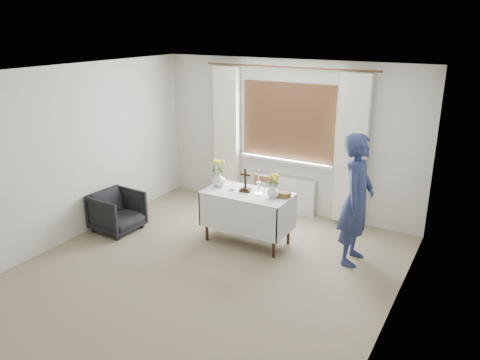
% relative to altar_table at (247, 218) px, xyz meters
% --- Properties ---
extents(ground, '(5.00, 5.00, 0.00)m').
position_rel_altar_table_xyz_m(ground, '(-0.05, -1.07, -0.38)').
color(ground, gray).
rests_on(ground, ground).
extents(altar_table, '(1.24, 0.64, 0.76)m').
position_rel_altar_table_xyz_m(altar_table, '(0.00, 0.00, 0.00)').
color(altar_table, white).
rests_on(altar_table, ground).
extents(wooden_chair, '(0.41, 0.41, 0.87)m').
position_rel_altar_table_xyz_m(wooden_chair, '(0.02, 0.34, 0.06)').
color(wooden_chair, brown).
rests_on(wooden_chair, ground).
extents(armchair, '(0.70, 0.69, 0.61)m').
position_rel_altar_table_xyz_m(armchair, '(-1.91, -0.63, -0.08)').
color(armchair, black).
rests_on(armchair, ground).
extents(person, '(0.44, 0.65, 1.74)m').
position_rel_altar_table_xyz_m(person, '(1.48, 0.20, 0.49)').
color(person, navy).
rests_on(person, ground).
extents(radiator, '(1.10, 0.10, 0.60)m').
position_rel_altar_table_xyz_m(radiator, '(-0.05, 1.35, -0.08)').
color(radiator, silver).
rests_on(radiator, ground).
extents(wooden_cross, '(0.17, 0.13, 0.34)m').
position_rel_altar_table_xyz_m(wooden_cross, '(-0.05, 0.03, 0.55)').
color(wooden_cross, black).
rests_on(wooden_cross, altar_table).
extents(candlestick_left, '(0.11, 0.11, 0.31)m').
position_rel_altar_table_xyz_m(candlestick_left, '(-0.23, -0.03, 0.54)').
color(candlestick_left, silver).
rests_on(candlestick_left, altar_table).
extents(candlestick_right, '(0.13, 0.13, 0.36)m').
position_rel_altar_table_xyz_m(candlestick_right, '(0.16, 0.03, 0.56)').
color(candlestick_right, silver).
rests_on(candlestick_right, altar_table).
extents(flower_vase_left, '(0.25, 0.25, 0.21)m').
position_rel_altar_table_xyz_m(flower_vase_left, '(-0.50, 0.04, 0.49)').
color(flower_vase_left, silver).
rests_on(flower_vase_left, altar_table).
extents(flower_vase_right, '(0.18, 0.18, 0.18)m').
position_rel_altar_table_xyz_m(flower_vase_right, '(0.39, 0.01, 0.47)').
color(flower_vase_right, silver).
rests_on(flower_vase_right, altar_table).
extents(wicker_basket, '(0.24, 0.24, 0.07)m').
position_rel_altar_table_xyz_m(wicker_basket, '(0.51, 0.11, 0.42)').
color(wicker_basket, brown).
rests_on(wicker_basket, altar_table).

